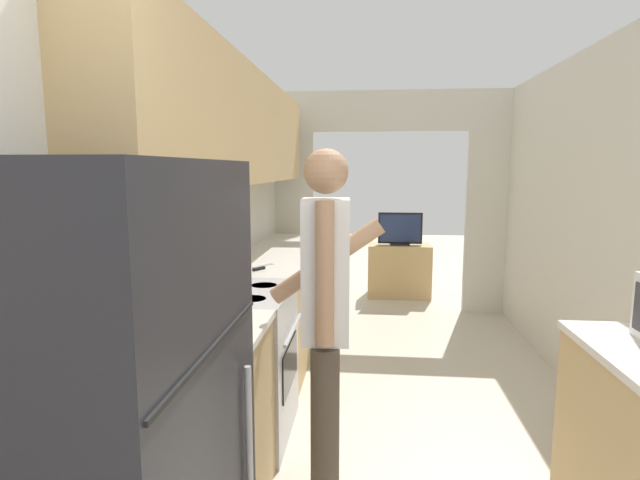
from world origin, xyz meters
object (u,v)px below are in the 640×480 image
range_oven (239,362)px  television (400,229)px  knife (261,268)px  refrigerator (92,470)px  tv_cabinet (399,270)px  person (326,325)px

range_oven → television: size_ratio=1.91×
knife → refrigerator: bearing=-55.5°
tv_cabinet → knife: 3.13m
knife → range_oven: bearing=-56.0°
person → range_oven: bearing=38.0°
tv_cabinet → television: size_ratio=1.44×
knife → person: bearing=-32.9°
person → knife: bearing=20.8°
refrigerator → knife: bearing=91.3°
range_oven → television: television is taller
refrigerator → range_oven: bearing=91.5°
person → knife: 1.49m
person → television: person is taller
television → knife: (-1.18, -2.79, 0.04)m
television → refrigerator: bearing=-102.4°
refrigerator → person: 1.14m
tv_cabinet → knife: (-1.18, -2.83, 0.58)m
person → television: (0.58, 4.15, -0.06)m
person → refrigerator: bearing=148.1°
range_oven → knife: bearing=90.8°
range_oven → refrigerator: bearing=-88.5°
knife → television: bearing=100.3°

